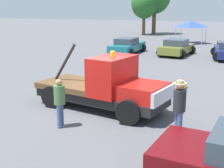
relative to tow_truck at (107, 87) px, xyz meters
The scene contains 9 objects.
ground_plane 0.97m from the tow_truck, behind, with size 160.00×160.00×0.00m, color #545459.
tow_truck is the anchor object (origin of this frame).
person_near_truck 3.42m from the tow_truck, 25.24° to the right, with size 0.40×0.40×1.79m.
person_at_hood 2.35m from the tow_truck, 106.79° to the right, with size 0.37×0.37×1.65m.
parked_car_teal 15.36m from the tow_truck, 108.50° to the left, with size 2.43×4.85×1.34m.
parked_car_olive 15.21m from the tow_truck, 92.73° to the left, with size 2.68×4.42×1.34m.
canopy_tent_blue 24.74m from the tow_truck, 92.99° to the left, with size 2.87×2.87×2.46m.
tree_left 34.29m from the tow_truck, 106.11° to the left, with size 3.65×3.65×6.52m.
traffic_cone 5.03m from the tow_truck, 66.30° to the left, with size 0.40×0.40×0.55m.
Camera 1 is at (5.23, -10.57, 3.92)m, focal length 50.00 mm.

